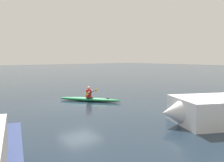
# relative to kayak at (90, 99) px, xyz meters

# --- Properties ---
(ground_plane) EXTENTS (160.00, 160.00, 0.00)m
(ground_plane) POSITION_rel_kayak_xyz_m (0.63, -0.21, -0.13)
(ground_plane) COLOR #1E2D3D
(kayak) EXTENTS (2.97, 3.84, 0.26)m
(kayak) POSITION_rel_kayak_xyz_m (0.00, 0.00, 0.00)
(kayak) COLOR #19723F
(kayak) RESTS_ON ground
(kayaker) EXTENTS (1.92, 1.39, 0.74)m
(kayaker) POSITION_rel_kayak_xyz_m (0.02, -0.02, 0.45)
(kayaker) COLOR red
(kayaker) RESTS_ON kayak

